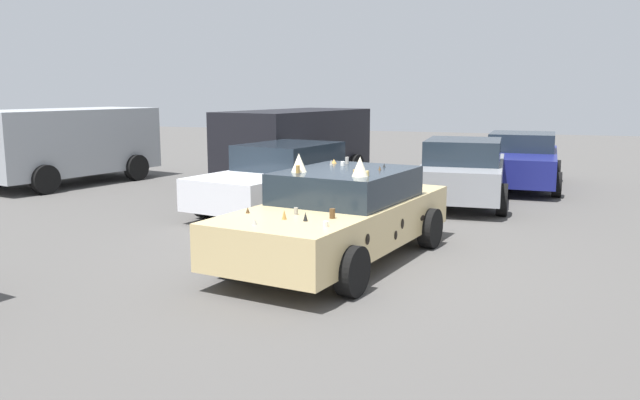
{
  "coord_description": "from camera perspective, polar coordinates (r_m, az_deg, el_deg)",
  "views": [
    {
      "loc": [
        -8.95,
        -2.67,
        2.52
      ],
      "look_at": [
        0.0,
        0.3,
        0.9
      ],
      "focal_mm": 36.18,
      "sensor_mm": 36.0,
      "label": 1
    }
  ],
  "objects": [
    {
      "name": "parked_sedan_far_left",
      "position": [
        13.53,
        -3.37,
        2.0
      ],
      "size": [
        4.56,
        2.65,
        1.39
      ],
      "rotation": [
        0.0,
        0.0,
        2.92
      ],
      "color": "white",
      "rests_on": "ground"
    },
    {
      "name": "art_car_decorated",
      "position": [
        9.56,
        1.85,
        -1.3
      ],
      "size": [
        4.84,
        2.66,
        1.61
      ],
      "rotation": [
        0.0,
        0.0,
        2.95
      ],
      "color": "#D8BC7F",
      "rests_on": "ground"
    },
    {
      "name": "parked_sedan_row_back_far",
      "position": [
        17.67,
        17.34,
        3.36
      ],
      "size": [
        4.55,
        2.1,
        1.39
      ],
      "rotation": [
        0.0,
        0.0,
        3.12
      ],
      "color": "navy",
      "rests_on": "ground"
    },
    {
      "name": "ground_plane",
      "position": [
        9.67,
        1.69,
        -5.36
      ],
      "size": [
        60.0,
        60.0,
        0.0
      ],
      "primitive_type": "plane",
      "color": "#514F4C"
    },
    {
      "name": "parked_van_near_right",
      "position": [
        18.66,
        -21.49,
        4.82
      ],
      "size": [
        5.17,
        3.15,
        2.0
      ],
      "rotation": [
        0.0,
        0.0,
        -0.24
      ],
      "color": "#9EA3A8",
      "rests_on": "ground"
    },
    {
      "name": "parked_sedan_row_back_center",
      "position": [
        14.71,
        12.56,
        2.5
      ],
      "size": [
        4.28,
        2.06,
        1.45
      ],
      "rotation": [
        0.0,
        0.0,
        0.03
      ],
      "color": "gray",
      "rests_on": "ground"
    },
    {
      "name": "parked_van_near_left",
      "position": [
        17.42,
        -2.19,
        5.13
      ],
      "size": [
        5.14,
        3.08,
        1.97
      ],
      "rotation": [
        0.0,
        0.0,
        2.92
      ],
      "color": "black",
      "rests_on": "ground"
    }
  ]
}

